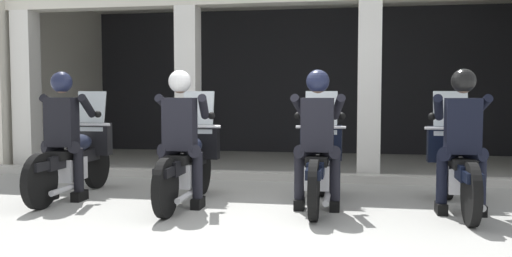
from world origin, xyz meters
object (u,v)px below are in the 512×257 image
(motorcycle_far_left, at_px, (76,157))
(police_officer_far_right, at_px, (462,129))
(motorcycle_center_right, at_px, (319,163))
(police_officer_center_right, at_px, (318,127))
(motorcycle_center_left, at_px, (188,161))
(police_officer_center_left, at_px, (181,127))
(motorcycle_far_right, at_px, (456,165))
(police_officer_far_left, at_px, (63,124))

(motorcycle_far_left, height_order, police_officer_far_right, police_officer_far_right)
(motorcycle_center_right, xyz_separation_m, police_officer_center_right, (-0.00, -0.28, 0.44))
(motorcycle_far_left, distance_m, police_officer_far_right, 4.69)
(motorcycle_center_left, xyz_separation_m, police_officer_center_left, (-0.00, -0.28, 0.44))
(motorcycle_far_right, xyz_separation_m, police_officer_far_right, (-0.00, -0.28, 0.44))
(police_officer_center_left, xyz_separation_m, motorcycle_far_right, (3.11, 0.47, -0.44))
(police_officer_far_left, distance_m, motorcycle_center_left, 1.62)
(police_officer_center_left, height_order, police_officer_center_right, same)
(police_officer_center_right, relative_size, motorcycle_far_right, 0.78)
(motorcycle_far_right, bearing_deg, police_officer_far_right, -102.75)
(police_officer_center_left, xyz_separation_m, motorcycle_center_right, (1.56, 0.43, -0.44))
(motorcycle_center_left, height_order, motorcycle_center_right, same)
(motorcycle_center_right, distance_m, police_officer_far_right, 1.63)
(police_officer_center_left, xyz_separation_m, police_officer_far_right, (3.11, 0.19, 0.00))
(motorcycle_center_left, relative_size, motorcycle_center_right, 1.00)
(police_officer_center_right, bearing_deg, motorcycle_center_left, 172.36)
(police_officer_center_left, distance_m, police_officer_far_right, 3.12)
(motorcycle_far_left, distance_m, motorcycle_center_left, 1.56)
(motorcycle_center_right, distance_m, police_officer_center_right, 0.52)
(police_officer_far_left, distance_m, motorcycle_center_right, 3.15)
(motorcycle_far_left, height_order, motorcycle_center_left, same)
(motorcycle_center_right, bearing_deg, motorcycle_far_left, 176.96)
(motorcycle_far_left, xyz_separation_m, police_officer_far_right, (4.67, -0.27, 0.44))
(motorcycle_far_left, relative_size, police_officer_far_left, 1.29)
(police_officer_far_left, xyz_separation_m, motorcycle_center_left, (1.56, 0.12, -0.44))
(motorcycle_center_left, bearing_deg, police_officer_far_right, -7.86)
(police_officer_far_left, bearing_deg, motorcycle_far_left, 81.52)
(motorcycle_far_left, relative_size, motorcycle_center_right, 1.00)
(police_officer_far_left, bearing_deg, police_officer_center_left, -14.38)
(police_officer_far_left, bearing_deg, police_officer_center_right, -8.57)
(police_officer_center_right, height_order, police_officer_far_right, same)
(police_officer_far_left, distance_m, police_officer_far_right, 4.67)
(motorcycle_center_left, distance_m, motorcycle_far_right, 3.12)
(motorcycle_center_left, height_order, police_officer_center_left, police_officer_center_left)
(police_officer_center_left, bearing_deg, motorcycle_far_right, 2.51)
(motorcycle_center_left, bearing_deg, police_officer_center_left, -96.31)
(motorcycle_center_left, distance_m, motorcycle_center_right, 1.56)
(motorcycle_center_left, relative_size, police_officer_center_left, 1.29)
(police_officer_far_left, xyz_separation_m, motorcycle_far_right, (4.67, 0.30, -0.44))
(police_officer_far_left, relative_size, motorcycle_center_right, 0.78)
(motorcycle_center_left, relative_size, police_officer_center_right, 1.29)
(police_officer_far_left, bearing_deg, motorcycle_center_left, -3.98)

